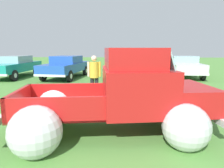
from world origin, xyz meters
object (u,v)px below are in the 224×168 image
vintage_pickup_truck (124,99)px  spectator_2 (94,74)px  show_car_0 (15,66)px  show_car_1 (66,66)px  spectator_0 (120,71)px  show_car_2 (127,66)px  lane_cone_0 (39,91)px  show_car_3 (183,66)px

vintage_pickup_truck → spectator_2: (-1.14, 3.11, 0.18)m
vintage_pickup_truck → show_car_0: (-7.27, 8.45, 0.03)m
show_car_1 → spectator_2: 5.95m
vintage_pickup_truck → spectator_0: bearing=84.5°
vintage_pickup_truck → spectator_2: bearing=102.1°
show_car_2 → spectator_0: 4.58m
show_car_1 → lane_cone_0: show_car_1 is taller
show_car_0 → show_car_3: same height
show_car_2 → vintage_pickup_truck: bearing=-4.2°
lane_cone_0 → vintage_pickup_truck: bearing=-41.0°
show_car_0 → show_car_3: 11.32m
vintage_pickup_truck → show_car_1: (-3.77, 8.44, 0.03)m
vintage_pickup_truck → show_car_2: 8.41m
show_car_1 → show_car_2: same height
show_car_1 → show_car_2: size_ratio=1.02×
show_car_0 → lane_cone_0: show_car_0 is taller
vintage_pickup_truck → spectator_2: vintage_pickup_truck is taller
show_car_3 → spectator_0: size_ratio=2.57×
show_car_1 → show_car_2: bearing=96.4°
vintage_pickup_truck → show_car_2: size_ratio=1.02×
show_car_0 → spectator_2: size_ratio=2.78×
show_car_2 → lane_cone_0: show_car_2 is taller
show_car_3 → show_car_1: bearing=-81.9°
show_car_3 → vintage_pickup_truck: bearing=-21.0°
vintage_pickup_truck → spectator_0: (-0.17, 3.84, 0.20)m
show_car_0 → lane_cone_0: bearing=37.7°
show_car_3 → spectator_2: bearing=-37.7°
vintage_pickup_truck → spectator_0: 3.85m
vintage_pickup_truck → show_car_0: 11.15m
spectator_2 → lane_cone_0: size_ratio=2.62×
lane_cone_0 → show_car_0: bearing=125.7°
show_car_1 → lane_cone_0: bearing=12.6°
spectator_0 → show_car_1: bearing=159.0°
show_car_0 → show_car_2: same height
show_car_3 → lane_cone_0: (-7.23, -6.40, -0.47)m
show_car_1 → lane_cone_0: size_ratio=7.70×
lane_cone_0 → show_car_1: bearing=95.7°
show_car_0 → lane_cone_0: 6.98m
show_car_3 → lane_cone_0: show_car_3 is taller
show_car_0 → spectator_0: size_ratio=2.72×
show_car_0 → vintage_pickup_truck: bearing=42.7°
vintage_pickup_truck → spectator_2: size_ratio=2.93×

